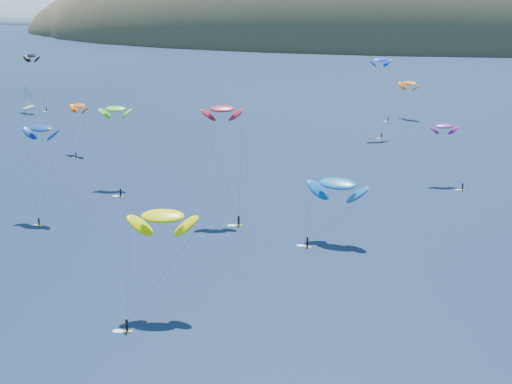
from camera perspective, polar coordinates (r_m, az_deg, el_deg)
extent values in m
ellipsoid|color=#3D3526|center=(607.66, 10.43, 10.93)|extent=(600.00, 300.00, 210.00)
ellipsoid|color=#3D3526|center=(660.94, -3.76, 12.10)|extent=(340.00, 240.00, 120.00)
ellipsoid|color=slate|center=(853.83, -14.71, 12.98)|extent=(240.00, 180.00, 44.00)
cube|color=white|center=(281.27, -17.72, 6.41)|extent=(1.89, 6.68, 0.80)
cylinder|color=white|center=(280.91, -17.76, 7.36)|extent=(0.12, 0.12, 9.31)
cube|color=yellow|center=(200.42, -14.19, 2.63)|extent=(1.36, 0.92, 0.07)
cylinder|color=black|center=(200.22, -14.21, 2.86)|extent=(0.31, 0.31, 1.41)
sphere|color=#8C6047|center=(200.03, -14.22, 3.09)|extent=(0.24, 0.24, 0.24)
ellipsoid|color=#FF610D|center=(204.74, -13.99, 6.73)|extent=(7.75, 5.99, 3.92)
cube|color=yellow|center=(102.99, -10.27, -10.91)|extent=(1.60, 0.72, 0.09)
cylinder|color=black|center=(102.55, -10.30, -10.43)|extent=(0.36, 0.36, 1.66)
sphere|color=#8C6047|center=(102.12, -10.33, -9.95)|extent=(0.28, 0.28, 0.28)
ellipsoid|color=#EFEE03|center=(103.73, -7.48, -1.91)|extent=(10.35, 6.18, 5.41)
cube|color=yellow|center=(163.39, -10.77, -0.34)|extent=(1.53, 0.64, 0.08)
cylinder|color=black|center=(163.12, -10.79, -0.03)|extent=(0.35, 0.35, 1.59)
sphere|color=#8C6047|center=(162.86, -10.80, 0.28)|extent=(0.27, 0.27, 0.27)
ellipsoid|color=#5CE32F|center=(170.31, -11.19, 6.55)|extent=(7.87, 4.51, 4.16)
cube|color=yellow|center=(222.22, 10.00, 4.27)|extent=(1.32, 0.97, 0.07)
cylinder|color=black|center=(222.04, 10.01, 4.47)|extent=(0.30, 0.30, 1.39)
sphere|color=#8C6047|center=(221.88, 10.02, 4.68)|extent=(0.23, 0.23, 0.23)
ellipsoid|color=#023DC5|center=(222.52, 9.91, 10.39)|extent=(7.67, 6.27, 3.89)
cube|color=yellow|center=(131.35, 4.12, -4.39)|extent=(1.59, 0.77, 0.08)
cylinder|color=black|center=(131.00, 4.13, -4.00)|extent=(0.36, 0.36, 1.64)
sphere|color=#8C6047|center=(130.67, 4.13, -3.61)|extent=(0.27, 0.27, 0.27)
ellipsoid|color=#1161AA|center=(132.66, 6.55, 0.67)|extent=(11.92, 7.48, 6.17)
cube|color=yellow|center=(172.15, 16.18, 0.16)|extent=(1.38, 0.57, 0.07)
cylinder|color=black|center=(171.92, 16.20, 0.43)|extent=(0.31, 0.31, 1.43)
sphere|color=#8C6047|center=(171.70, 16.23, 0.69)|extent=(0.24, 0.24, 0.24)
ellipsoid|color=#711B7D|center=(174.92, 14.81, 5.13)|extent=(6.80, 3.85, 3.60)
cube|color=yellow|center=(142.01, -1.39, -2.68)|extent=(1.71, 0.87, 0.09)
cylinder|color=black|center=(141.66, -1.40, -2.29)|extent=(0.39, 0.39, 1.76)
sphere|color=#8C6047|center=(141.33, -1.40, -1.90)|extent=(0.29, 0.29, 0.29)
ellipsoid|color=#A31C33|center=(142.73, -2.73, 6.67)|extent=(8.55, 5.52, 4.40)
cube|color=yellow|center=(148.28, -16.95, -2.59)|extent=(1.30, 0.51, 0.07)
cylinder|color=black|center=(148.03, -16.97, -2.30)|extent=(0.30, 0.30, 1.36)
sphere|color=#8C6047|center=(147.78, -17.00, -2.01)|extent=(0.23, 0.23, 0.23)
ellipsoid|color=navy|center=(150.37, -16.83, 4.91)|extent=(8.20, 4.53, 4.37)
cube|color=yellow|center=(247.95, 10.51, 5.54)|extent=(1.40, 1.15, 0.08)
cylinder|color=black|center=(247.78, 10.52, 5.75)|extent=(0.33, 0.33, 1.52)
sphere|color=#8C6047|center=(247.62, 10.53, 5.95)|extent=(0.25, 0.25, 0.25)
ellipsoid|color=orange|center=(255.39, 12.18, 8.52)|extent=(8.96, 7.88, 4.60)
cube|color=yellow|center=(273.00, -16.40, 6.17)|extent=(1.44, 0.91, 0.08)
cylinder|color=black|center=(272.85, -16.42, 6.35)|extent=(0.33, 0.33, 1.49)
sphere|color=#8C6047|center=(272.70, -16.43, 6.53)|extent=(0.25, 0.25, 0.25)
ellipsoid|color=black|center=(276.39, -17.51, 10.36)|extent=(8.74, 6.48, 4.43)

